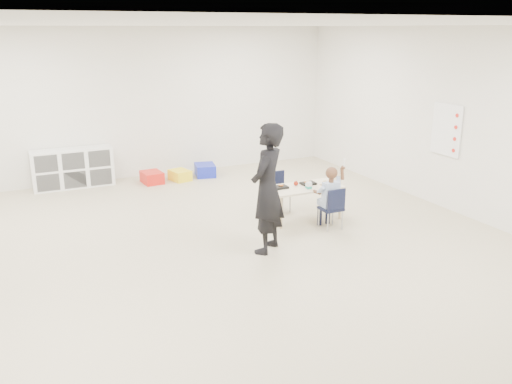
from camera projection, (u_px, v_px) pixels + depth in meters
name	position (u px, v px, depth m)	size (l,w,h in m)	color
room	(223.00, 152.00, 6.21)	(9.00, 9.02, 2.80)	#BDB191
table	(304.00, 202.00, 8.10)	(1.12, 0.56, 0.51)	beige
chair_near	(331.00, 208.00, 7.71)	(0.30, 0.28, 0.61)	black
chair_far	(280.00, 192.00, 8.45)	(0.30, 0.28, 0.61)	black
child	(331.00, 196.00, 7.66)	(0.41, 0.41, 0.97)	#9AADD1
lunch_tray_near	(308.00, 183.00, 8.12)	(0.22, 0.16, 0.03)	black
lunch_tray_far	(280.00, 187.00, 7.93)	(0.22, 0.16, 0.03)	black
milk_carton	(309.00, 186.00, 7.89)	(0.07, 0.07, 0.10)	white
bread_roll	(325.00, 183.00, 8.08)	(0.09, 0.09, 0.07)	tan
apple_near	(296.00, 183.00, 8.05)	(0.07, 0.07, 0.07)	maroon
apple_far	(274.00, 189.00, 7.76)	(0.07, 0.07, 0.07)	maroon
cubby_shelf	(73.00, 168.00, 9.72)	(1.40, 0.40, 0.70)	white
rules_poster	(446.00, 130.00, 8.40)	(0.02, 0.60, 0.80)	white
adult	(267.00, 189.00, 6.78)	(0.61, 0.40, 1.66)	black
bin_red	(152.00, 177.00, 10.04)	(0.34, 0.44, 0.21)	red
bin_yellow	(180.00, 175.00, 10.22)	(0.31, 0.40, 0.19)	yellow
bin_blue	(205.00, 170.00, 10.52)	(0.37, 0.47, 0.23)	#1825B6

